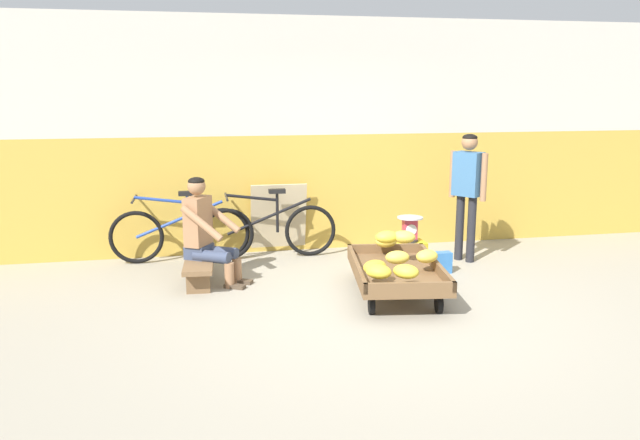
{
  "coord_description": "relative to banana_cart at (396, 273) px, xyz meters",
  "views": [
    {
      "loc": [
        -1.73,
        -5.21,
        2.06
      ],
      "look_at": [
        -0.49,
        0.85,
        0.75
      ],
      "focal_mm": 35.21,
      "sensor_mm": 36.0,
      "label": 1
    }
  ],
  "objects": [
    {
      "name": "ground_plane",
      "position": [
        -0.23,
        -0.55,
        -0.24
      ],
      "size": [
        80.0,
        80.0,
        0.0
      ],
      "primitive_type": "plane",
      "color": "gray"
    },
    {
      "name": "back_wall",
      "position": [
        -0.23,
        2.16,
        1.22
      ],
      "size": [
        16.0,
        0.3,
        2.92
      ],
      "color": "gold",
      "rests_on": "ground"
    },
    {
      "name": "banana_cart",
      "position": [
        0.0,
        0.0,
        0.0
      ],
      "size": [
        1.04,
        1.55,
        0.36
      ],
      "color": "brown",
      "rests_on": "ground"
    },
    {
      "name": "banana_pile",
      "position": [
        -0.04,
        -0.07,
        0.22
      ],
      "size": [
        0.92,
        1.38,
        0.25
      ],
      "color": "gold",
      "rests_on": "banana_cart"
    },
    {
      "name": "low_bench",
      "position": [
        -1.93,
        0.88,
        -0.04
      ],
      "size": [
        0.37,
        1.12,
        0.27
      ],
      "color": "brown",
      "rests_on": "ground"
    },
    {
      "name": "vendor_seated",
      "position": [
        -1.85,
        0.84,
        0.33
      ],
      "size": [
        0.74,
        0.65,
        1.14
      ],
      "color": "#9E704C",
      "rests_on": "ground"
    },
    {
      "name": "plastic_crate",
      "position": [
        0.49,
        0.99,
        -0.09
      ],
      "size": [
        0.36,
        0.28,
        0.3
      ],
      "color": "gold",
      "rests_on": "ground"
    },
    {
      "name": "weighing_scale",
      "position": [
        0.49,
        0.99,
        0.21
      ],
      "size": [
        0.3,
        0.3,
        0.29
      ],
      "color": "#28282D",
      "rests_on": "plastic_crate"
    },
    {
      "name": "bicycle_near_left",
      "position": [
        -2.14,
        1.75,
        0.11
      ],
      "size": [
        1.66,
        0.48,
        0.86
      ],
      "color": "black",
      "rests_on": "ground"
    },
    {
      "name": "bicycle_far_left",
      "position": [
        -1.07,
        1.69,
        0.11
      ],
      "size": [
        1.66,
        0.48,
        0.86
      ],
      "color": "black",
      "rests_on": "ground"
    },
    {
      "name": "sign_board",
      "position": [
        -0.92,
        1.95,
        0.2
      ],
      "size": [
        0.7,
        0.2,
        0.89
      ],
      "color": "#C6B289",
      "rests_on": "ground"
    },
    {
      "name": "customer_adult",
      "position": [
        1.23,
        1.09,
        0.71
      ],
      "size": [
        0.35,
        0.42,
        1.53
      ],
      "color": "#232328",
      "rests_on": "ground"
    },
    {
      "name": "shopping_bag",
      "position": [
        0.78,
        0.67,
        -0.12
      ],
      "size": [
        0.18,
        0.12,
        0.24
      ],
      "primitive_type": "cube",
      "color": "#3370B7",
      "rests_on": "ground"
    }
  ]
}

